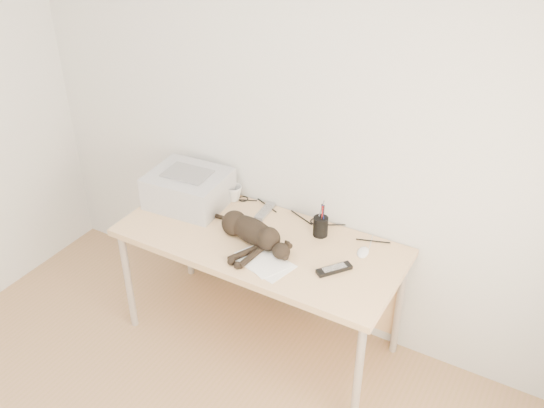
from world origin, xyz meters
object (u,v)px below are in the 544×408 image
Objects in this scene: desk at (267,251)px; mouse at (363,251)px; mug at (233,193)px; cat at (249,231)px; printer at (189,188)px; pen_cup at (321,226)px.

desk is 0.57m from mouse.
cat is at bearing -45.72° from mug.
printer is 0.84m from pen_cup.
mug is at bearing 151.03° from desk.
printer is 0.55m from cat.
printer is at bearing -173.84° from pen_cup.
printer reaches higher than desk.
cat reaches higher than mug.
desk is at bearing -28.97° from mug.
printer is at bearing 176.56° from cat.
desk is at bearing -3.16° from printer.
cat reaches higher than mouse.
mouse is at bearing -7.11° from mug.
desk is 0.61m from printer.
cat is at bearing -168.87° from mouse.
printer reaches higher than mug.
desk is 15.37× the size of mouse.
cat is 6.05× the size of mouse.
mug reaches higher than desk.
mouse is at bearing 32.51° from cat.
desk is 3.37× the size of printer.
pen_cup reaches higher than mouse.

